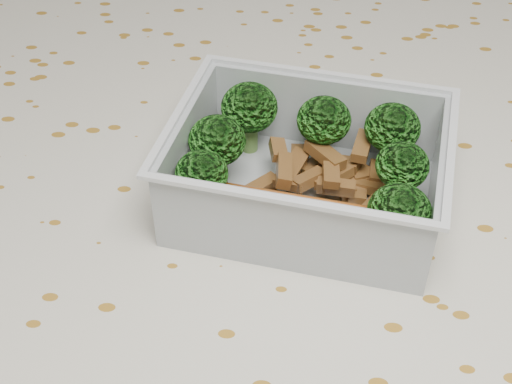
{
  "coord_description": "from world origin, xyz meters",
  "views": [
    {
      "loc": [
        0.03,
        -0.32,
        1.06
      ],
      "look_at": [
        0.0,
        -0.01,
        0.78
      ],
      "focal_mm": 50.0,
      "sensor_mm": 36.0,
      "label": 1
    }
  ],
  "objects": [
    {
      "name": "broccoli_florets",
      "position": [
        0.03,
        0.02,
        0.79
      ],
      "size": [
        0.15,
        0.13,
        0.05
      ],
      "color": "#608C3F",
      "rests_on": "lunch_container"
    },
    {
      "name": "dining_table",
      "position": [
        0.0,
        0.0,
        0.67
      ],
      "size": [
        1.4,
        0.9,
        0.75
      ],
      "color": "brown",
      "rests_on": "ground"
    },
    {
      "name": "sausage",
      "position": [
        0.03,
        -0.02,
        0.78
      ],
      "size": [
        0.14,
        0.04,
        0.02
      ],
      "color": "#C15E20",
      "rests_on": "lunch_container"
    },
    {
      "name": "meat_pile",
      "position": [
        0.05,
        0.02,
        0.77
      ],
      "size": [
        0.09,
        0.06,
        0.03
      ],
      "color": "brown",
      "rests_on": "lunch_container"
    },
    {
      "name": "lunch_container",
      "position": [
        0.03,
        0.01,
        0.78
      ],
      "size": [
        0.18,
        0.15,
        0.06
      ],
      "color": "silver",
      "rests_on": "tablecloth"
    },
    {
      "name": "tablecloth",
      "position": [
        0.0,
        0.0,
        0.72
      ],
      "size": [
        1.46,
        0.96,
        0.19
      ],
      "color": "beige",
      "rests_on": "dining_table"
    }
  ]
}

